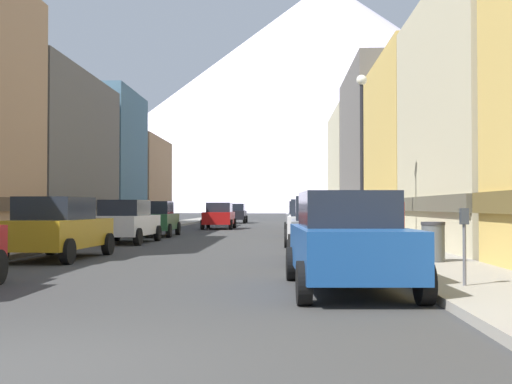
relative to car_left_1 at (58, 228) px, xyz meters
The scene contains 22 objects.
sidewalk_left 22.78m from the car_left_1, 96.17° to the left, with size 2.50×100.00×0.15m, color gray.
sidewalk_right 24.78m from the car_left_1, 66.06° to the left, with size 2.50×100.00×0.15m, color gray.
storefront_left_2 17.16m from the car_left_1, 114.76° to the left, with size 7.02×12.02×8.58m.
storefront_left_3 26.87m from the car_left_1, 105.00° to the left, with size 6.68×8.07×9.49m.
storefront_left_4 36.58m from the car_left_1, 103.74° to the left, with size 10.24×10.24×7.30m.
storefront_right_2 21.33m from the car_left_1, 46.84° to the left, with size 6.49×12.29×9.03m.
storefront_right_3 32.93m from the car_left_1, 61.32° to the left, with size 8.99×13.72×11.43m.
storefront_right_4 45.43m from the car_left_1, 70.26° to the left, with size 8.26×13.55×10.41m.
car_left_1 is the anchor object (origin of this frame).
car_left_2 8.06m from the car_left_1, 90.00° to the left, with size 2.21×4.47×1.78m.
car_left_3 14.17m from the car_left_1, 89.98° to the left, with size 2.17×4.45×1.78m.
car_right_0 10.02m from the car_left_1, 40.66° to the right, with size 2.21×4.47×1.78m.
car_right_1 7.62m from the car_left_1, ahead, with size 2.13×4.43×1.78m.
car_right_2 10.21m from the car_left_1, 41.86° to the left, with size 2.18×4.45×1.78m.
car_right_3 16.42m from the car_left_1, 62.41° to the left, with size 2.09×4.41×1.78m.
car_driving_0 25.10m from the car_left_1, 84.97° to the left, with size 2.06×4.40×1.78m.
car_driving_1 40.41m from the car_left_1, 86.87° to the left, with size 2.06×4.40×1.78m.
parking_meter_near 11.80m from the car_left_1, 35.94° to the right, with size 0.14×0.10×1.33m.
trash_bin_right 10.38m from the car_left_1, 11.81° to the right, with size 0.59×0.59×0.98m.
pedestrian_1 10.23m from the car_left_1, 10.81° to the left, with size 0.36×0.36×1.75m.
streetlamp_right 10.36m from the car_left_1, 22.30° to the left, with size 0.36×0.36×5.86m.
mountain_backdrop 253.40m from the car_left_1, 84.04° to the left, with size 243.67×243.67×96.02m, color silver.
Camera 1 is at (2.60, -5.67, 1.51)m, focal length 44.75 mm.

